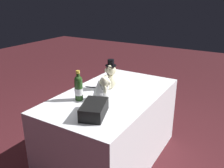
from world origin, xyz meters
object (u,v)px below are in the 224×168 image
champagne_bottle (79,88)px  signing_pen (92,87)px  gift_case_black (94,109)px  teddy_bear_groom (110,77)px  teddy_bear_bride (103,89)px

champagne_bottle → signing_pen: (-0.31, -0.08, -0.11)m
gift_case_black → champagne_bottle: bearing=-121.4°
signing_pen → gift_case_black: bearing=37.3°
teddy_bear_groom → gift_case_black: size_ratio=0.90×
signing_pen → gift_case_black: 0.61m
teddy_bear_bride → champagne_bottle: 0.22m
teddy_bear_groom → gift_case_black: (0.57, 0.20, -0.07)m
champagne_bottle → teddy_bear_groom: bearing=166.7°
champagne_bottle → gift_case_black: 0.35m
signing_pen → gift_case_black: (0.49, 0.37, 0.05)m
teddy_bear_groom → teddy_bear_bride: 0.28m
teddy_bear_groom → champagne_bottle: size_ratio=1.10×
champagne_bottle → gift_case_black: (0.18, 0.29, -0.07)m
teddy_bear_bride → champagne_bottle: size_ratio=0.85×
teddy_bear_groom → champagne_bottle: teddy_bear_groom is taller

